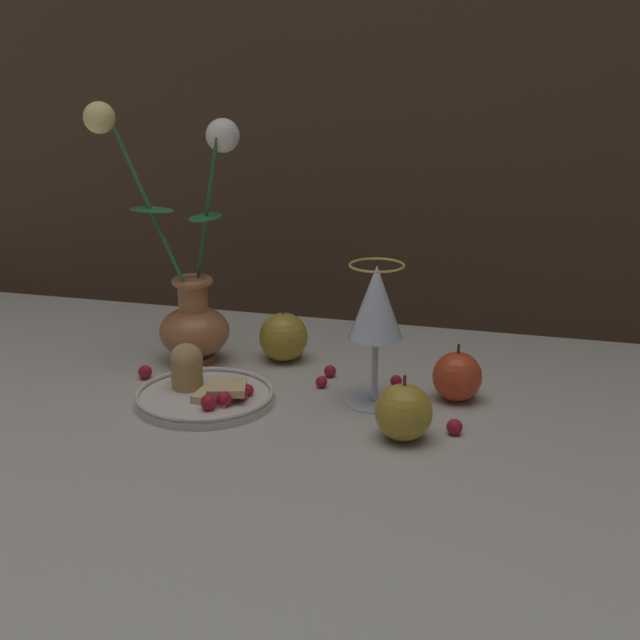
% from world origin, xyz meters
% --- Properties ---
extents(ground_plane, '(2.40, 2.40, 0.00)m').
position_xyz_m(ground_plane, '(0.00, 0.00, 0.00)').
color(ground_plane, '#B7B2A3').
rests_on(ground_plane, ground).
extents(vase, '(0.20, 0.10, 0.37)m').
position_xyz_m(vase, '(-0.15, 0.08, 0.10)').
color(vase, '#B77042').
rests_on(vase, ground_plane).
extents(plate_with_pastries, '(0.18, 0.18, 0.07)m').
position_xyz_m(plate_with_pastries, '(-0.07, -0.05, 0.02)').
color(plate_with_pastries, silver).
rests_on(plate_with_pastries, ground_plane).
extents(wine_glass, '(0.08, 0.08, 0.18)m').
position_xyz_m(wine_glass, '(0.14, 0.00, 0.13)').
color(wine_glass, silver).
rests_on(wine_glass, ground_plane).
extents(apple_beside_vase, '(0.06, 0.06, 0.08)m').
position_xyz_m(apple_beside_vase, '(0.24, 0.04, 0.03)').
color(apple_beside_vase, '#D14223').
rests_on(apple_beside_vase, ground_plane).
extents(apple_near_glass, '(0.07, 0.07, 0.08)m').
position_xyz_m(apple_near_glass, '(-0.02, 0.12, 0.04)').
color(apple_near_glass, '#B2932D').
rests_on(apple_near_glass, ground_plane).
extents(apple_at_table_edge, '(0.07, 0.07, 0.08)m').
position_xyz_m(apple_at_table_edge, '(0.19, -0.10, 0.03)').
color(apple_at_table_edge, '#B2932D').
rests_on(apple_at_table_edge, ground_plane).
extents(berry_near_plate, '(0.02, 0.02, 0.02)m').
position_xyz_m(berry_near_plate, '(-0.18, 0.00, 0.01)').
color(berry_near_plate, '#AD192D').
rests_on(berry_near_plate, ground_plane).
extents(berry_front_center, '(0.02, 0.02, 0.02)m').
position_xyz_m(berry_front_center, '(0.06, 0.03, 0.01)').
color(berry_front_center, '#AD192D').
rests_on(berry_front_center, ground_plane).
extents(berry_by_glass_stem, '(0.02, 0.02, 0.02)m').
position_xyz_m(berry_by_glass_stem, '(0.06, 0.07, 0.01)').
color(berry_by_glass_stem, '#AD192D').
rests_on(berry_by_glass_stem, ground_plane).
extents(berry_under_candlestick, '(0.02, 0.02, 0.02)m').
position_xyz_m(berry_under_candlestick, '(0.25, -0.07, 0.01)').
color(berry_under_candlestick, '#AD192D').
rests_on(berry_under_candlestick, ground_plane).
extents(berry_far_right, '(0.02, 0.02, 0.02)m').
position_xyz_m(berry_far_right, '(0.16, 0.06, 0.01)').
color(berry_far_right, '#AD192D').
rests_on(berry_far_right, ground_plane).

